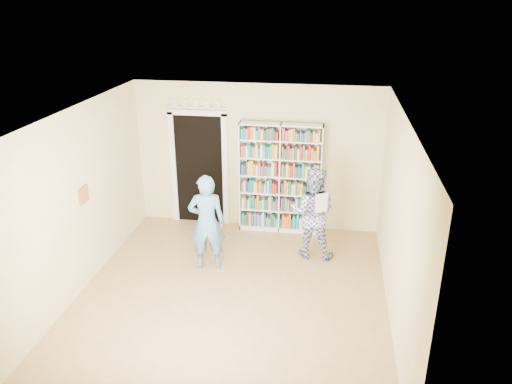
# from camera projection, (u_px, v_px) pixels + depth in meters

# --- Properties ---
(floor) EXTENTS (5.00, 5.00, 0.00)m
(floor) POSITION_uv_depth(u_px,v_px,m) (231.00, 297.00, 7.34)
(floor) COLOR #967548
(floor) RESTS_ON ground
(ceiling) EXTENTS (5.00, 5.00, 0.00)m
(ceiling) POSITION_uv_depth(u_px,v_px,m) (228.00, 117.00, 6.33)
(ceiling) COLOR white
(ceiling) RESTS_ON wall_back
(wall_back) EXTENTS (4.50, 0.00, 4.50)m
(wall_back) POSITION_uv_depth(u_px,v_px,m) (257.00, 157.00, 9.13)
(wall_back) COLOR beige
(wall_back) RESTS_ON floor
(wall_left) EXTENTS (0.00, 5.00, 5.00)m
(wall_left) POSITION_uv_depth(u_px,v_px,m) (76.00, 203.00, 7.16)
(wall_left) COLOR beige
(wall_left) RESTS_ON floor
(wall_right) EXTENTS (0.00, 5.00, 5.00)m
(wall_right) POSITION_uv_depth(u_px,v_px,m) (398.00, 224.00, 6.51)
(wall_right) COLOR beige
(wall_right) RESTS_ON floor
(bookshelf) EXTENTS (1.48, 0.28, 2.04)m
(bookshelf) POSITION_uv_depth(u_px,v_px,m) (280.00, 178.00, 9.04)
(bookshelf) COLOR white
(bookshelf) RESTS_ON floor
(doorway) EXTENTS (1.10, 0.08, 2.43)m
(doorway) POSITION_uv_depth(u_px,v_px,m) (199.00, 164.00, 9.33)
(doorway) COLOR black
(doorway) RESTS_ON floor
(wall_art) EXTENTS (0.03, 0.25, 0.25)m
(wall_art) POSITION_uv_depth(u_px,v_px,m) (84.00, 195.00, 7.32)
(wall_art) COLOR maroon
(wall_art) RESTS_ON wall_left
(man_blue) EXTENTS (0.64, 0.48, 1.59)m
(man_blue) POSITION_uv_depth(u_px,v_px,m) (207.00, 222.00, 7.86)
(man_blue) COLOR #5382B8
(man_blue) RESTS_ON floor
(man_plaid) EXTENTS (0.82, 0.66, 1.58)m
(man_plaid) POSITION_uv_depth(u_px,v_px,m) (313.00, 213.00, 8.21)
(man_plaid) COLOR navy
(man_plaid) RESTS_ON floor
(paper_sheet) EXTENTS (0.19, 0.13, 0.32)m
(paper_sheet) POSITION_uv_depth(u_px,v_px,m) (321.00, 203.00, 7.85)
(paper_sheet) COLOR white
(paper_sheet) RESTS_ON man_plaid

